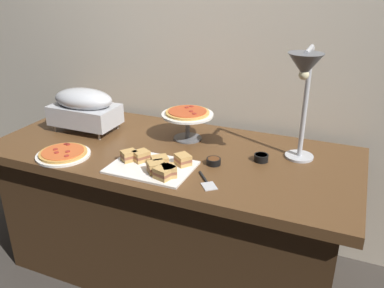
% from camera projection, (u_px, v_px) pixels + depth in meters
% --- Properties ---
extents(ground_plane, '(8.00, 8.00, 0.00)m').
position_uv_depth(ground_plane, '(174.00, 265.00, 2.39)').
color(ground_plane, '#38332D').
extents(back_wall, '(4.40, 0.04, 2.40)m').
position_uv_depth(back_wall, '(207.00, 48.00, 2.33)').
color(back_wall, beige).
rests_on(back_wall, ground_plane).
extents(buffet_table, '(1.90, 0.84, 0.76)m').
position_uv_depth(buffet_table, '(173.00, 210.00, 2.23)').
color(buffet_table, brown).
rests_on(buffet_table, ground_plane).
extents(chafing_dish, '(0.38, 0.23, 0.25)m').
position_uv_depth(chafing_dish, '(84.00, 107.00, 2.28)').
color(chafing_dish, '#B7BABF').
rests_on(chafing_dish, buffet_table).
extents(heat_lamp, '(0.15, 0.31, 0.56)m').
position_uv_depth(heat_lamp, '(304.00, 78.00, 1.71)').
color(heat_lamp, '#B7BABF').
rests_on(heat_lamp, buffet_table).
extents(pizza_plate_front, '(0.27, 0.27, 0.03)m').
position_uv_depth(pizza_plate_front, '(63.00, 154.00, 2.00)').
color(pizza_plate_front, white).
rests_on(pizza_plate_front, buffet_table).
extents(pizza_plate_center, '(0.28, 0.28, 0.17)m').
position_uv_depth(pizza_plate_center, '(187.00, 116.00, 2.16)').
color(pizza_plate_center, '#595B60').
rests_on(pizza_plate_center, buffet_table).
extents(sandwich_platter, '(0.39, 0.28, 0.06)m').
position_uv_depth(sandwich_platter, '(155.00, 165.00, 1.86)').
color(sandwich_platter, white).
rests_on(sandwich_platter, buffet_table).
extents(sauce_cup_near, '(0.07, 0.07, 0.03)m').
position_uv_depth(sauce_cup_near, '(214.00, 161.00, 1.92)').
color(sauce_cup_near, black).
rests_on(sauce_cup_near, buffet_table).
extents(sauce_cup_far, '(0.07, 0.07, 0.03)m').
position_uv_depth(sauce_cup_far, '(261.00, 157.00, 1.95)').
color(sauce_cup_far, black).
rests_on(sauce_cup_far, buffet_table).
extents(serving_spatula, '(0.13, 0.15, 0.01)m').
position_uv_depth(serving_spatula, '(206.00, 182.00, 1.76)').
color(serving_spatula, '#B7BABF').
rests_on(serving_spatula, buffet_table).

